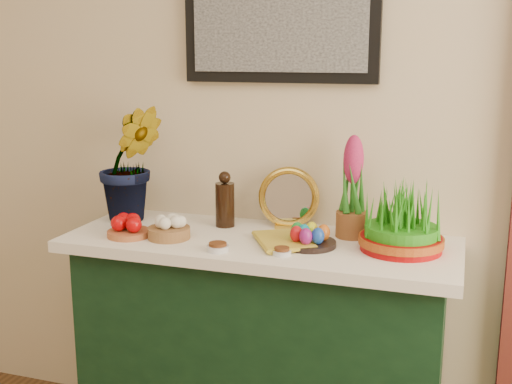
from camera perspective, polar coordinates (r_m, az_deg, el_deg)
sideboard at (r=2.48m, az=0.38°, el=-14.48°), size 1.30×0.45×0.85m
tablecloth at (r=2.31m, az=0.39°, el=-4.59°), size 1.40×0.55×0.04m
hyacinth_green at (r=2.54m, az=-11.11°, el=4.16°), size 0.39×0.38×0.60m
apple_bowl at (r=2.36m, az=-11.24°, el=-3.11°), size 0.19×0.19×0.08m
garlic_basket at (r=2.31m, az=-7.76°, el=-3.26°), size 0.19×0.19×0.09m
vinegar_cruet at (r=2.44m, az=-2.78°, el=-0.91°), size 0.07×0.07×0.21m
mirror at (r=2.42m, az=2.92°, el=-0.56°), size 0.24×0.09×0.23m
book at (r=2.21m, az=0.25°, el=-4.42°), size 0.25×0.28×0.03m
spice_dish_left at (r=2.16m, az=-3.42°, el=-4.92°), size 0.08×0.08×0.03m
spice_dish_right at (r=2.12m, az=2.31°, el=-5.31°), size 0.06×0.06×0.03m
egg_plate at (r=2.21m, az=4.68°, el=-4.07°), size 0.23×0.23×0.08m
hyacinth_pink at (r=2.31m, az=8.58°, el=0.02°), size 0.11×0.11×0.37m
wheatgrass_sabzeh at (r=2.19m, az=12.84°, el=-2.55°), size 0.28×0.28×0.23m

